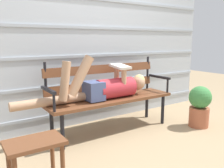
{
  "coord_description": "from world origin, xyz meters",
  "views": [
    {
      "loc": [
        -1.62,
        -2.31,
        1.16
      ],
      "look_at": [
        0.0,
        0.13,
        0.61
      ],
      "focal_mm": 38.23,
      "sensor_mm": 36.0,
      "label": 1
    }
  ],
  "objects": [
    {
      "name": "reclining_person",
      "position": [
        -0.11,
        0.13,
        0.59
      ],
      "size": [
        1.72,
        0.26,
        0.56
      ],
      "color": "#B72D38"
    },
    {
      "name": "footstool",
      "position": [
        -1.17,
        -0.55,
        0.32
      ],
      "size": [
        0.44,
        0.29,
        0.4
      ],
      "color": "brown",
      "rests_on": "ground"
    },
    {
      "name": "potted_plant",
      "position": [
        1.07,
        -0.39,
        0.3
      ],
      "size": [
        0.3,
        0.3,
        0.55
      ],
      "color": "#AD5B3D",
      "rests_on": "ground"
    },
    {
      "name": "house_siding",
      "position": [
        0.0,
        0.62,
        1.13
      ],
      "size": [
        4.15,
        0.08,
        2.26
      ],
      "color": "#B2BCC6",
      "rests_on": "ground"
    },
    {
      "name": "park_bench",
      "position": [
        -0.0,
        0.19,
        0.49
      ],
      "size": [
        1.68,
        0.44,
        0.91
      ],
      "color": "brown",
      "rests_on": "ground"
    },
    {
      "name": "ground_plane",
      "position": [
        0.0,
        0.0,
        0.0
      ],
      "size": [
        12.0,
        12.0,
        0.0
      ],
      "primitive_type": "plane",
      "color": "tan"
    }
  ]
}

